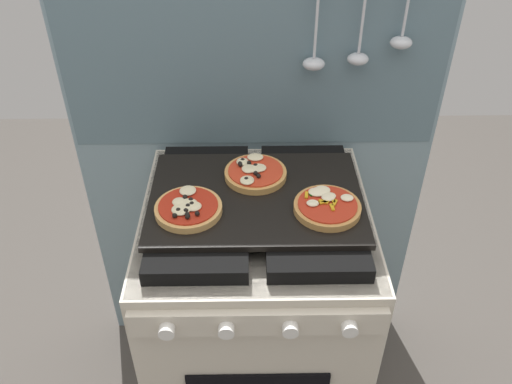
{
  "coord_description": "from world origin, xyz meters",
  "views": [
    {
      "loc": [
        -0.02,
        -1.07,
        1.75
      ],
      "look_at": [
        0.0,
        0.0,
        0.93
      ],
      "focal_mm": 37.52,
      "sensor_mm": 36.0,
      "label": 1
    }
  ],
  "objects_px": {
    "baking_tray": "(256,198)",
    "pizza_left": "(188,208)",
    "pizza_center": "(254,173)",
    "pizza_right": "(327,206)",
    "stove": "(256,315)"
  },
  "relations": [
    {
      "from": "stove",
      "to": "baking_tray",
      "type": "relative_size",
      "value": 1.67
    },
    {
      "from": "pizza_left",
      "to": "pizza_center",
      "type": "bearing_deg",
      "value": 41.6
    },
    {
      "from": "baking_tray",
      "to": "pizza_center",
      "type": "distance_m",
      "value": 0.08
    },
    {
      "from": "pizza_left",
      "to": "pizza_center",
      "type": "xyz_separation_m",
      "value": [
        0.16,
        0.14,
        -0.0
      ]
    },
    {
      "from": "pizza_left",
      "to": "pizza_right",
      "type": "distance_m",
      "value": 0.34
    },
    {
      "from": "pizza_center",
      "to": "pizza_left",
      "type": "bearing_deg",
      "value": -138.4
    },
    {
      "from": "stove",
      "to": "pizza_left",
      "type": "distance_m",
      "value": 0.51
    },
    {
      "from": "pizza_center",
      "to": "stove",
      "type": "bearing_deg",
      "value": -87.72
    },
    {
      "from": "baking_tray",
      "to": "pizza_center",
      "type": "xyz_separation_m",
      "value": [
        -0.0,
        0.08,
        0.02
      ]
    },
    {
      "from": "baking_tray",
      "to": "pizza_left",
      "type": "relative_size",
      "value": 3.29
    },
    {
      "from": "stove",
      "to": "pizza_center",
      "type": "relative_size",
      "value": 5.48
    },
    {
      "from": "stove",
      "to": "pizza_left",
      "type": "relative_size",
      "value": 5.48
    },
    {
      "from": "stove",
      "to": "pizza_center",
      "type": "bearing_deg",
      "value": 92.28
    },
    {
      "from": "pizza_right",
      "to": "pizza_center",
      "type": "bearing_deg",
      "value": 141.16
    },
    {
      "from": "pizza_right",
      "to": "pizza_center",
      "type": "height_order",
      "value": "pizza_center"
    }
  ]
}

